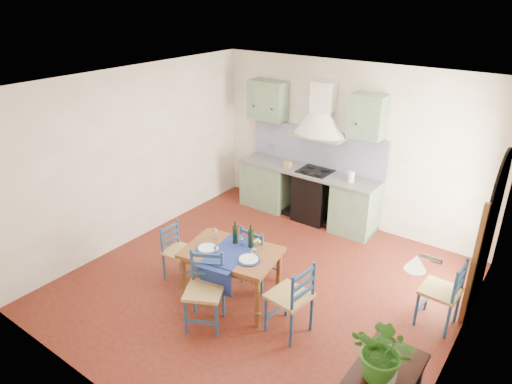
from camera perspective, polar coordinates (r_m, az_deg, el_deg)
floor at (r=6.59m, az=0.89°, el=-11.53°), size 5.00×5.00×0.00m
back_wall at (r=8.06m, az=7.67°, el=3.65°), size 5.00×0.96×2.80m
right_wall at (r=5.32m, az=25.52°, el=-6.60°), size 0.26×5.00×2.80m
left_wall at (r=7.50m, az=-14.86°, el=4.32°), size 0.04×5.00×2.80m
ceiling at (r=5.45m, az=1.08°, el=13.14°), size 5.00×5.00×0.01m
dining_table at (r=5.94m, az=-3.08°, el=-8.13°), size 1.32×1.03×1.08m
chair_near at (r=5.70m, az=-6.42°, el=-12.09°), size 0.60×0.60×0.95m
chair_far at (r=6.37m, az=0.37°, el=-7.77°), size 0.47×0.47×0.92m
chair_left at (r=6.61m, az=-9.71°, el=-7.33°), size 0.41×0.41×0.83m
chair_right at (r=5.54m, az=4.46°, el=-13.04°), size 0.51×0.51×0.98m
chair_spare at (r=6.08m, az=22.34°, el=-11.52°), size 0.46×0.46×0.94m
potted_plant at (r=3.96m, az=15.79°, el=-18.61°), size 0.54×0.48×0.56m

